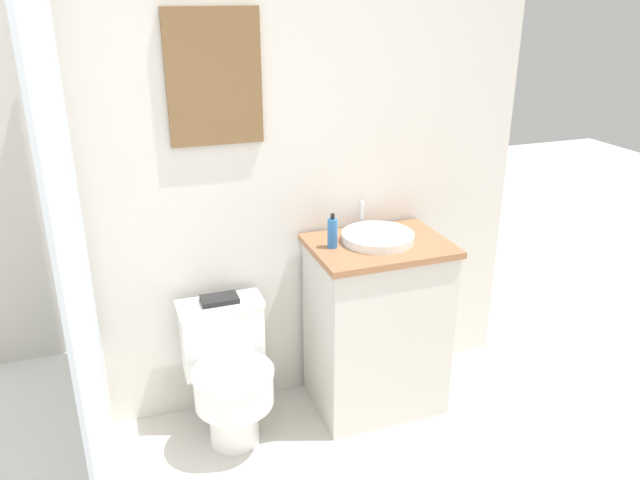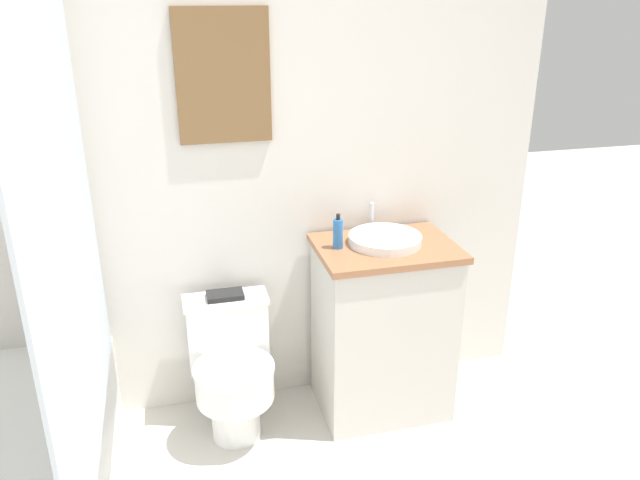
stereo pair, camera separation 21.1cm
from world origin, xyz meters
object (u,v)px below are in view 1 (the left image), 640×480
object	(u,v)px
sink	(378,237)
book_on_tank	(220,299)
toilet	(229,373)
soap_bottle	(332,233)

from	to	relation	value
sink	book_on_tank	bearing A→B (deg)	172.45
sink	toilet	bearing A→B (deg)	-177.91
book_on_tank	soap_bottle	bearing A→B (deg)	-10.65
toilet	book_on_tank	xyz separation A→B (m)	(0.00, 0.12, 0.31)
toilet	sink	world-z (taller)	sink
soap_bottle	book_on_tank	world-z (taller)	soap_bottle
sink	soap_bottle	bearing A→B (deg)	179.67
soap_bottle	book_on_tank	bearing A→B (deg)	169.35
toilet	soap_bottle	bearing A→B (deg)	3.15
soap_bottle	toilet	bearing A→B (deg)	-176.85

